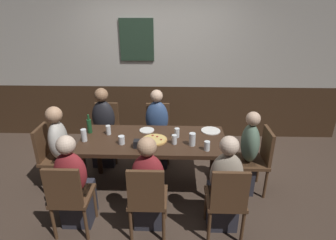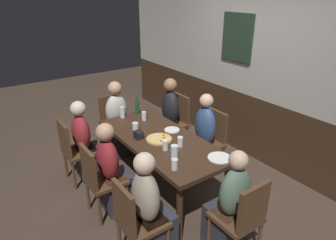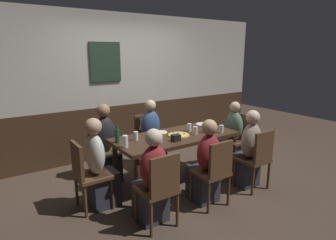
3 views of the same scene
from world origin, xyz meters
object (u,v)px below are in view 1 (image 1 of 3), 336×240
chair_mid_far (158,129)px  tumbler_short (122,141)px  chair_head_west (52,154)px  pint_glass_amber (174,140)px  beer_glass_tall (108,131)px  beer_glass_half (84,136)px  dining_table (153,145)px  person_mid_far (157,134)px  chair_mid_near (147,197)px  chair_left_near (69,195)px  person_right_near (224,190)px  tumbler_water (192,140)px  plate_white_small (147,130)px  person_head_east (244,159)px  chair_right_near (227,198)px  person_head_west (64,155)px  condiment_caddy (138,144)px  pizza (155,140)px  person_left_near (75,188)px  beer_bottle_green (89,126)px  chair_head_east (257,157)px  person_mid_near (149,189)px  plate_white_large (211,131)px  highball_clear (177,133)px  chair_left_far (107,128)px  person_left_far (104,132)px

chair_mid_far → tumbler_short: chair_mid_far is taller
chair_head_west → pint_glass_amber: (1.60, -0.12, 0.29)m
beer_glass_tall → beer_glass_half: (-0.25, -0.20, 0.02)m
dining_table → beer_glass_half: 0.86m
chair_mid_far → person_mid_far: person_mid_far is taller
chair_head_west → person_mid_far: person_mid_far is taller
chair_mid_near → chair_mid_far: size_ratio=1.00×
tumbler_short → chair_left_near: bearing=-122.7°
person_right_near → tumbler_short: bearing=156.3°
person_mid_far → beer_glass_tall: (-0.59, -0.55, 0.30)m
tumbler_water → chair_left_near: bearing=-152.5°
plate_white_small → person_head_east: bearing=-10.5°
chair_left_near → tumbler_water: tumbler_water is taller
chair_right_near → tumbler_water: size_ratio=5.58×
person_head_west → plate_white_small: 1.12m
pint_glass_amber → condiment_caddy: bearing=-166.9°
person_head_east → pizza: person_head_east is taller
person_left_near → beer_bottle_green: 0.89m
chair_head_east → person_mid_near: (-1.33, -0.66, -0.03)m
chair_mid_near → beer_glass_half: (-0.84, 0.74, 0.31)m
pizza → condiment_caddy: bearing=-135.2°
beer_glass_half → plate_white_small: 0.81m
tumbler_water → plate_white_small: 0.70m
chair_head_west → chair_right_near: bearing=-21.0°
chair_head_west → chair_mid_far: bearing=31.7°
person_left_near → beer_glass_tall: size_ratio=9.20×
dining_table → plate_white_small: (-0.10, 0.24, 0.09)m
tumbler_short → plate_white_large: bearing=19.2°
dining_table → pizza: bearing=-64.0°
dining_table → chair_left_near: size_ratio=2.08×
chair_mid_near → person_head_east: person_head_east is taller
chair_mid_near → pint_glass_amber: 0.80m
tumbler_water → person_right_near: bearing=-57.4°
chair_mid_near → person_right_near: size_ratio=0.77×
dining_table → plate_white_small: size_ratio=9.37×
chair_mid_near → person_head_west: (-1.17, 0.82, -0.01)m
person_head_east → person_head_west: (-2.34, 0.00, 0.02)m
tumbler_short → highball_clear: bearing=17.1°
dining_table → person_head_east: 1.18m
tumbler_short → plate_white_large: tumbler_short is taller
tumbler_short → beer_glass_half: 0.48m
chair_left_far → person_head_east: bearing=-22.6°
chair_right_near → tumbler_short: size_ratio=8.44×
plate_white_small → person_left_near: bearing=-128.1°
person_head_east → pint_glass_amber: person_head_east is taller
dining_table → person_left_far: bearing=140.6°
chair_head_west → tumbler_water: bearing=-4.8°
pizza → highball_clear: highball_clear is taller
dining_table → person_right_near: person_right_near is taller
person_mid_near → chair_left_near: bearing=-168.5°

